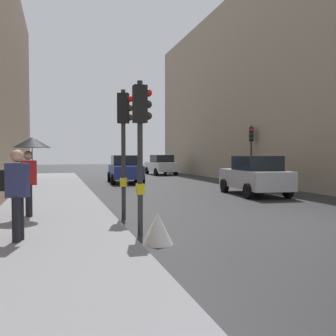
{
  "coord_description": "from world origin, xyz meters",
  "views": [
    {
      "loc": [
        -6.55,
        -8.49,
        1.85
      ],
      "look_at": [
        -0.73,
        11.15,
        1.08
      ],
      "focal_mm": 40.25,
      "sensor_mm": 36.0,
      "label": 1
    }
  ],
  "objects": [
    {
      "name": "ground_plane",
      "position": [
        0.0,
        0.0,
        0.0
      ],
      "size": [
        120.0,
        120.0,
        0.0
      ],
      "primitive_type": "plane",
      "color": "#28282B"
    },
    {
      "name": "sidewalk_kerb",
      "position": [
        -6.69,
        6.0,
        0.08
      ],
      "size": [
        3.29,
        40.0,
        0.16
      ],
      "primitive_type": "cube",
      "color": "gray",
      "rests_on": "ground"
    },
    {
      "name": "building_facade_right",
      "position": [
        11.04,
        14.54,
        6.4
      ],
      "size": [
        12.0,
        34.64,
        12.8
      ],
      "primitive_type": "cube",
      "color": "gray",
      "rests_on": "ground"
    },
    {
      "name": "traffic_light_near_left",
      "position": [
        -4.72,
        -0.16,
        2.41
      ],
      "size": [
        0.43,
        0.25,
        3.49
      ],
      "color": "#2D2D2D",
      "rests_on": "ground"
    },
    {
      "name": "traffic_light_mid_street",
      "position": [
        4.73,
        11.9,
        2.45
      ],
      "size": [
        0.33,
        0.45,
        3.55
      ],
      "color": "#2D2D2D",
      "rests_on": "ground"
    },
    {
      "name": "traffic_light_far_median",
      "position": [
        -0.55,
        19.01,
        2.35
      ],
      "size": [
        0.25,
        0.43,
        3.41
      ],
      "color": "#2D2D2D",
      "rests_on": "ground"
    },
    {
      "name": "traffic_light_near_right",
      "position": [
        -4.72,
        2.04,
        2.52
      ],
      "size": [
        0.45,
        0.34,
        3.65
      ],
      "color": "#2D2D2D",
      "rests_on": "ground"
    },
    {
      "name": "car_blue_van",
      "position": [
        -2.35,
        15.41,
        0.88
      ],
      "size": [
        2.19,
        4.29,
        1.76
      ],
      "color": "navy",
      "rests_on": "ground"
    },
    {
      "name": "car_silver_hatchback",
      "position": [
        1.99,
        6.58,
        0.88
      ],
      "size": [
        2.25,
        4.32,
        1.76
      ],
      "color": "#BCBCC1",
      "rests_on": "ground"
    },
    {
      "name": "car_white_compact",
      "position": [
        2.36,
        23.79,
        0.88
      ],
      "size": [
        2.21,
        4.3,
        1.76
      ],
      "color": "silver",
      "rests_on": "ground"
    },
    {
      "name": "pedestrian_with_umbrella",
      "position": [
        -7.22,
        2.33,
        1.84
      ],
      "size": [
        1.0,
        1.0,
        2.14
      ],
      "color": "black",
      "rests_on": "sidewalk_kerb"
    },
    {
      "name": "pedestrian_with_grey_backpack",
      "position": [
        -7.32,
        -0.7,
        1.16
      ],
      "size": [
        0.65,
        0.41,
        1.77
      ],
      "color": "black",
      "rests_on": "sidewalk_kerb"
    },
    {
      "name": "warning_sign_triangle",
      "position": [
        -4.58,
        -1.11,
        0.33
      ],
      "size": [
        0.64,
        0.64,
        0.65
      ],
      "primitive_type": "cone",
      "color": "silver",
      "rests_on": "ground"
    }
  ]
}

